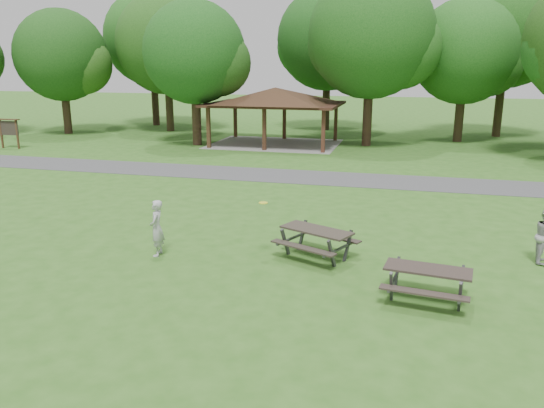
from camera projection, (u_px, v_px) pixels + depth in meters
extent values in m
plane|color=#2E5F1B|center=(187.00, 298.00, 12.33)|extent=(160.00, 160.00, 0.00)
cube|color=#424244|center=(304.00, 177.00, 25.42)|extent=(120.00, 3.20, 0.02)
cube|color=#372414|center=(209.00, 128.00, 33.80)|extent=(0.22, 0.22, 2.60)
cube|color=#382214|center=(235.00, 120.00, 38.85)|extent=(0.22, 0.22, 2.60)
cube|color=#321C12|center=(264.00, 130.00, 32.90)|extent=(0.22, 0.22, 2.60)
cube|color=#3B2515|center=(284.00, 121.00, 37.95)|extent=(0.22, 0.22, 2.60)
cube|color=#3D1F16|center=(323.00, 132.00, 31.99)|extent=(0.22, 0.22, 2.60)
cube|color=#362313|center=(336.00, 122.00, 37.04)|extent=(0.22, 0.22, 2.60)
cube|color=#321B14|center=(275.00, 104.00, 35.07)|extent=(8.60, 6.60, 0.16)
pyramid|color=#322014|center=(275.00, 95.00, 34.92)|extent=(7.01, 7.01, 1.00)
cube|color=gray|center=(275.00, 144.00, 35.75)|extent=(8.40, 6.40, 0.03)
cube|color=#3D2416|center=(1.00, 134.00, 33.96)|extent=(0.10, 0.10, 1.80)
cube|color=#3E2716|center=(17.00, 135.00, 33.66)|extent=(0.10, 0.10, 1.80)
cube|color=black|center=(9.00, 128.00, 33.71)|extent=(1.40, 0.06, 0.90)
cube|color=#362415|center=(7.00, 119.00, 33.57)|extent=(1.60, 0.30, 0.06)
cylinder|color=black|center=(67.00, 112.00, 40.87)|extent=(0.60, 0.60, 3.32)
sphere|color=#143F12|center=(61.00, 55.00, 39.79)|extent=(6.80, 6.80, 6.80)
sphere|color=#214E16|center=(82.00, 65.00, 39.87)|extent=(4.42, 4.42, 4.42)
sphere|color=#144714|center=(45.00, 62.00, 40.07)|extent=(4.08, 4.08, 4.08)
cylinder|color=black|center=(170.00, 107.00, 42.37)|extent=(0.60, 0.60, 3.85)
sphere|color=#1A4614|center=(166.00, 44.00, 41.13)|extent=(7.80, 7.80, 7.80)
sphere|color=#184313|center=(189.00, 54.00, 41.18)|extent=(5.07, 5.07, 5.07)
sphere|color=#164012|center=(147.00, 51.00, 41.47)|extent=(4.68, 4.68, 4.68)
cylinder|color=#2F1F14|center=(197.00, 118.00, 35.12)|extent=(0.60, 0.60, 3.50)
sphere|color=#144614|center=(194.00, 52.00, 34.04)|extent=(6.60, 6.60, 6.60)
sphere|color=#194313|center=(218.00, 63.00, 34.12)|extent=(4.29, 4.29, 4.29)
sphere|color=#1E4B15|center=(174.00, 60.00, 34.30)|extent=(3.96, 3.96, 3.96)
cylinder|color=black|center=(367.00, 115.00, 34.71)|extent=(0.60, 0.60, 4.02)
sphere|color=#154614|center=(371.00, 35.00, 33.42)|extent=(8.00, 8.00, 8.00)
sphere|color=#194C15|center=(400.00, 48.00, 33.47)|extent=(5.20, 5.20, 5.20)
sphere|color=#154112|center=(345.00, 45.00, 33.78)|extent=(4.80, 4.80, 4.80)
cylinder|color=black|center=(459.00, 117.00, 36.60)|extent=(0.60, 0.60, 3.43)
sphere|color=#174C15|center=(465.00, 52.00, 35.48)|extent=(7.00, 7.00, 7.00)
sphere|color=#1A4915|center=(488.00, 62.00, 35.56)|extent=(4.55, 4.55, 4.55)
sphere|color=#1F4714|center=(443.00, 60.00, 35.77)|extent=(4.20, 4.20, 4.20)
cylinder|color=black|center=(155.00, 100.00, 46.31)|extent=(0.60, 0.60, 4.38)
sphere|color=#184D16|center=(152.00, 38.00, 44.98)|extent=(8.00, 8.00, 8.00)
sphere|color=#164012|center=(173.00, 48.00, 45.03)|extent=(5.20, 5.20, 5.20)
sphere|color=#1A4C15|center=(134.00, 45.00, 45.34)|extent=(4.80, 4.80, 4.80)
cylinder|color=black|center=(326.00, 104.00, 43.15)|extent=(0.60, 0.60, 4.13)
sphere|color=#134213|center=(328.00, 39.00, 41.85)|extent=(8.00, 8.00, 8.00)
sphere|color=#174212|center=(351.00, 50.00, 41.90)|extent=(5.20, 5.20, 5.20)
sphere|color=#164E17|center=(307.00, 47.00, 42.21)|extent=(4.80, 4.80, 4.80)
cylinder|color=#332316|center=(499.00, 106.00, 39.00)|extent=(0.60, 0.60, 4.55)
sphere|color=#194C15|center=(507.00, 28.00, 37.60)|extent=(8.40, 8.40, 8.40)
sphere|color=#134213|center=(534.00, 40.00, 37.64)|extent=(5.46, 5.46, 5.46)
sphere|color=#184413|center=(482.00, 38.00, 37.99)|extent=(5.04, 5.04, 5.04)
cube|color=#2C2620|center=(317.00, 230.00, 14.67)|extent=(2.15, 1.53, 0.05)
cube|color=#2B241F|center=(303.00, 248.00, 14.26)|extent=(1.94, 1.07, 0.04)
cube|color=#2B231F|center=(329.00, 236.00, 15.25)|extent=(1.94, 1.07, 0.04)
cube|color=#3F3F42|center=(285.00, 242.00, 14.92)|extent=(0.23, 0.41, 0.87)
cube|color=#3D3E40|center=(302.00, 235.00, 15.55)|extent=(0.23, 0.41, 0.87)
cube|color=#424245|center=(294.00, 237.00, 15.23)|extent=(0.72, 1.51, 0.05)
cube|color=#39393B|center=(332.00, 254.00, 14.00)|extent=(0.23, 0.41, 0.87)
cube|color=#38383A|center=(348.00, 246.00, 14.63)|extent=(0.23, 0.41, 0.87)
cube|color=#3B3B3D|center=(340.00, 249.00, 14.30)|extent=(0.72, 1.51, 0.05)
cube|color=#2B231F|center=(428.00, 269.00, 11.97)|extent=(1.99, 1.00, 0.05)
cube|color=#2D2420|center=(424.00, 293.00, 11.49)|extent=(1.93, 0.52, 0.04)
cube|color=#332925|center=(430.00, 272.00, 12.62)|extent=(1.93, 0.52, 0.04)
cube|color=#424245|center=(391.00, 287.00, 11.98)|extent=(0.11, 0.40, 0.83)
cube|color=#3F3F42|center=(397.00, 274.00, 12.70)|extent=(0.11, 0.40, 0.83)
cube|color=#434346|center=(394.00, 279.00, 12.33)|extent=(0.26, 1.55, 0.05)
cube|color=#404043|center=(460.00, 297.00, 11.45)|extent=(0.11, 0.40, 0.83)
cube|color=#3E3E41|center=(462.00, 284.00, 12.16)|extent=(0.11, 0.40, 0.83)
cube|color=#414144|center=(461.00, 289.00, 11.80)|extent=(0.26, 1.55, 0.05)
cylinder|color=yellow|center=(263.00, 203.00, 14.52)|extent=(0.28, 0.28, 0.02)
imported|color=#AFAFB2|center=(157.00, 228.00, 14.87)|extent=(0.49, 0.65, 1.61)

